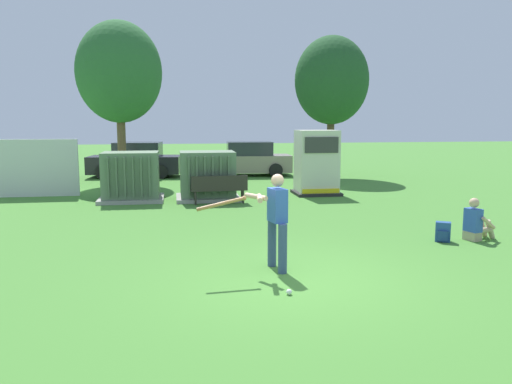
{
  "coord_description": "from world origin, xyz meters",
  "views": [
    {
      "loc": [
        -1.92,
        -8.28,
        2.71
      ],
      "look_at": [
        -0.05,
        3.5,
        1.0
      ],
      "focal_mm": 36.04,
      "sensor_mm": 36.0,
      "label": 1
    }
  ],
  "objects_px": {
    "transformer_west": "(131,177)",
    "parked_car_left_of_center": "(247,160)",
    "backpack": "(443,232)",
    "sports_ball": "(289,292)",
    "parked_car_leftmost": "(136,161)",
    "park_bench": "(219,187)",
    "batter": "(274,217)",
    "seated_spectator": "(476,223)",
    "transformer_mid_west": "(207,176)",
    "generator_enclosure": "(317,163)"
  },
  "relations": [
    {
      "from": "batter",
      "to": "seated_spectator",
      "type": "xyz_separation_m",
      "value": [
        4.93,
        1.57,
        -0.6
      ]
    },
    {
      "from": "generator_enclosure",
      "to": "park_bench",
      "type": "distance_m",
      "value": 4.0
    },
    {
      "from": "batter",
      "to": "seated_spectator",
      "type": "height_order",
      "value": "batter"
    },
    {
      "from": "transformer_west",
      "to": "parked_car_leftmost",
      "type": "xyz_separation_m",
      "value": [
        -0.35,
        7.19,
        -0.04
      ]
    },
    {
      "from": "transformer_west",
      "to": "transformer_mid_west",
      "type": "distance_m",
      "value": 2.52
    },
    {
      "from": "transformer_mid_west",
      "to": "sports_ball",
      "type": "xyz_separation_m",
      "value": [
        0.63,
        -9.71,
        -0.74
      ]
    },
    {
      "from": "park_bench",
      "to": "sports_ball",
      "type": "distance_m",
      "value": 8.74
    },
    {
      "from": "park_bench",
      "to": "parked_car_left_of_center",
      "type": "xyz_separation_m",
      "value": [
        2.04,
        8.08,
        0.22
      ]
    },
    {
      "from": "generator_enclosure",
      "to": "sports_ball",
      "type": "bearing_deg",
      "value": -107.83
    },
    {
      "from": "transformer_west",
      "to": "sports_ball",
      "type": "relative_size",
      "value": 23.33
    },
    {
      "from": "batter",
      "to": "parked_car_leftmost",
      "type": "bearing_deg",
      "value": 102.68
    },
    {
      "from": "transformer_mid_west",
      "to": "park_bench",
      "type": "xyz_separation_m",
      "value": [
        0.31,
        -0.99,
        -0.25
      ]
    },
    {
      "from": "parked_car_leftmost",
      "to": "sports_ball",
      "type": "bearing_deg",
      "value": -78.38
    },
    {
      "from": "batter",
      "to": "seated_spectator",
      "type": "relative_size",
      "value": 1.81
    },
    {
      "from": "sports_ball",
      "to": "seated_spectator",
      "type": "height_order",
      "value": "seated_spectator"
    },
    {
      "from": "parked_car_leftmost",
      "to": "parked_car_left_of_center",
      "type": "xyz_separation_m",
      "value": [
        5.22,
        -0.23,
        0.0
      ]
    },
    {
      "from": "transformer_mid_west",
      "to": "parked_car_leftmost",
      "type": "height_order",
      "value": "same"
    },
    {
      "from": "transformer_west",
      "to": "parked_car_left_of_center",
      "type": "relative_size",
      "value": 0.49
    },
    {
      "from": "transformer_west",
      "to": "backpack",
      "type": "xyz_separation_m",
      "value": [
        7.29,
        -6.97,
        -0.57
      ]
    },
    {
      "from": "transformer_west",
      "to": "park_bench",
      "type": "bearing_deg",
      "value": -21.61
    },
    {
      "from": "sports_ball",
      "to": "park_bench",
      "type": "bearing_deg",
      "value": 92.11
    },
    {
      "from": "sports_ball",
      "to": "parked_car_left_of_center",
      "type": "bearing_deg",
      "value": 84.17
    },
    {
      "from": "transformer_west",
      "to": "seated_spectator",
      "type": "height_order",
      "value": "transformer_west"
    },
    {
      "from": "transformer_mid_west",
      "to": "generator_enclosure",
      "type": "bearing_deg",
      "value": 8.35
    },
    {
      "from": "transformer_west",
      "to": "parked_car_left_of_center",
      "type": "height_order",
      "value": "same"
    },
    {
      "from": "batter",
      "to": "sports_ball",
      "type": "distance_m",
      "value": 1.64
    },
    {
      "from": "transformer_mid_west",
      "to": "parked_car_left_of_center",
      "type": "height_order",
      "value": "same"
    },
    {
      "from": "batter",
      "to": "parked_car_left_of_center",
      "type": "bearing_deg",
      "value": 83.76
    },
    {
      "from": "batter",
      "to": "parked_car_left_of_center",
      "type": "xyz_separation_m",
      "value": [
        1.69,
        15.45,
        -0.22
      ]
    },
    {
      "from": "backpack",
      "to": "parked_car_leftmost",
      "type": "height_order",
      "value": "parked_car_leftmost"
    },
    {
      "from": "sports_ball",
      "to": "seated_spectator",
      "type": "relative_size",
      "value": 0.09
    },
    {
      "from": "backpack",
      "to": "parked_car_left_of_center",
      "type": "distance_m",
      "value": 14.15
    },
    {
      "from": "backpack",
      "to": "batter",
      "type": "bearing_deg",
      "value": -159.71
    },
    {
      "from": "generator_enclosure",
      "to": "backpack",
      "type": "bearing_deg",
      "value": -83.64
    },
    {
      "from": "batter",
      "to": "parked_car_leftmost",
      "type": "relative_size",
      "value": 0.4
    },
    {
      "from": "generator_enclosure",
      "to": "transformer_west",
      "type": "bearing_deg",
      "value": -176.0
    },
    {
      "from": "seated_spectator",
      "to": "parked_car_left_of_center",
      "type": "bearing_deg",
      "value": 103.14
    },
    {
      "from": "sports_ball",
      "to": "seated_spectator",
      "type": "bearing_deg",
      "value": 30.51
    },
    {
      "from": "batter",
      "to": "transformer_mid_west",
      "type": "bearing_deg",
      "value": 94.5
    },
    {
      "from": "park_bench",
      "to": "seated_spectator",
      "type": "distance_m",
      "value": 7.84
    },
    {
      "from": "park_bench",
      "to": "batter",
      "type": "xyz_separation_m",
      "value": [
        0.35,
        -7.37,
        0.44
      ]
    },
    {
      "from": "park_bench",
      "to": "parked_car_leftmost",
      "type": "height_order",
      "value": "parked_car_leftmost"
    },
    {
      "from": "generator_enclosure",
      "to": "batter",
      "type": "xyz_separation_m",
      "value": [
        -3.28,
        -8.94,
        -0.16
      ]
    },
    {
      "from": "batter",
      "to": "seated_spectator",
      "type": "distance_m",
      "value": 5.21
    },
    {
      "from": "backpack",
      "to": "sports_ball",
      "type": "bearing_deg",
      "value": -145.27
    },
    {
      "from": "generator_enclosure",
      "to": "sports_ball",
      "type": "xyz_separation_m",
      "value": [
        -3.31,
        -10.29,
        -1.09
      ]
    },
    {
      "from": "backpack",
      "to": "parked_car_leftmost",
      "type": "distance_m",
      "value": 16.1
    },
    {
      "from": "generator_enclosure",
      "to": "park_bench",
      "type": "xyz_separation_m",
      "value": [
        -3.63,
        -1.57,
        -0.6
      ]
    },
    {
      "from": "generator_enclosure",
      "to": "sports_ball",
      "type": "height_order",
      "value": "generator_enclosure"
    },
    {
      "from": "park_bench",
      "to": "sports_ball",
      "type": "xyz_separation_m",
      "value": [
        0.32,
        -8.72,
        -0.49
      ]
    }
  ]
}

